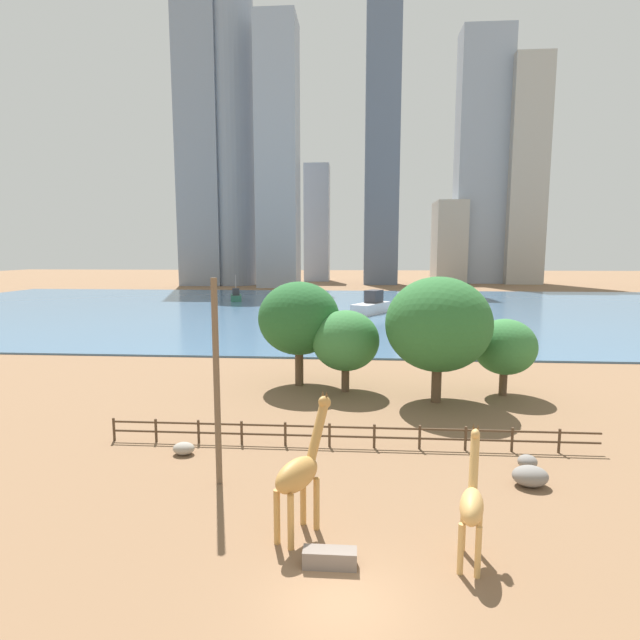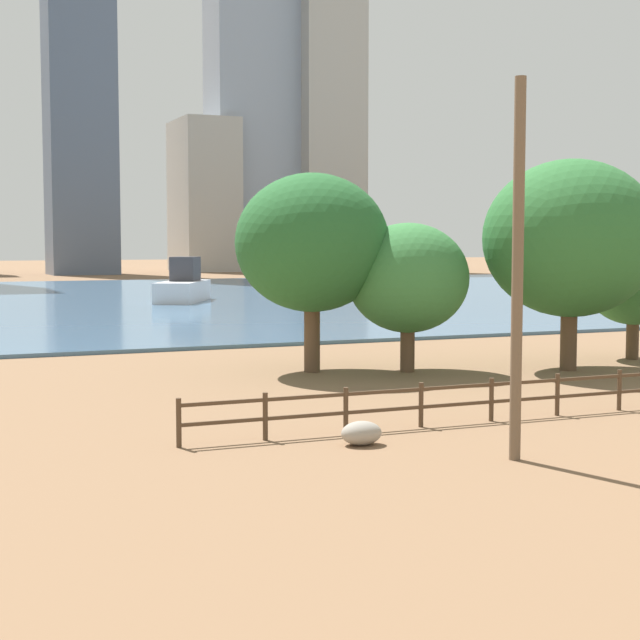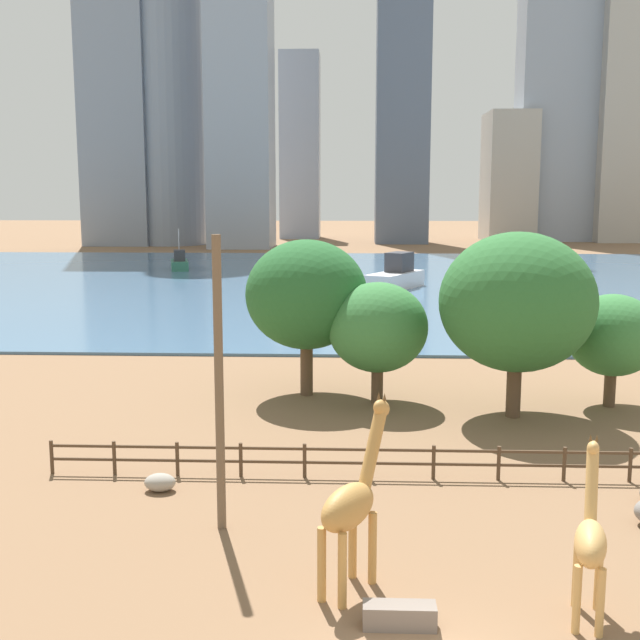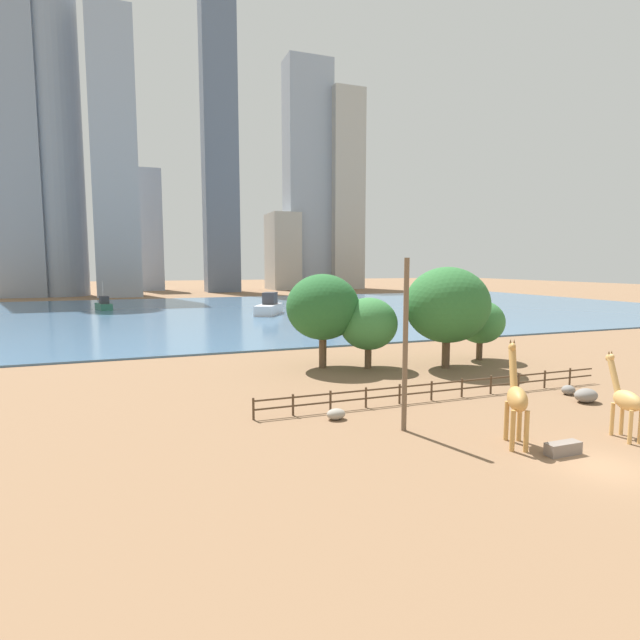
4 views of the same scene
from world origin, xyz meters
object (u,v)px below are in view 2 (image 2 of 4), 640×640
boulder_small (361,433)px  tree_right_tall (408,278)px  tree_left_small (634,281)px  boat_sailboat (183,286)px  tree_center_broad (312,243)px  utility_pole (518,271)px  tree_left_large (571,239)px

boulder_small → tree_right_tall: bearing=57.0°
tree_left_small → boat_sailboat: bearing=99.8°
boulder_small → tree_center_broad: size_ratio=0.14×
tree_right_tall → boat_sailboat: bearing=85.9°
tree_left_small → boat_sailboat: tree_left_small is taller
tree_left_small → boulder_small: bearing=-148.0°
tree_center_broad → boat_sailboat: size_ratio=0.89×
tree_center_broad → boat_sailboat: (7.02, 45.63, -3.79)m
utility_pole → tree_center_broad: size_ratio=1.14×
tree_left_large → tree_center_broad: (-10.03, 3.74, -0.18)m
tree_left_large → boat_sailboat: (-3.00, 49.37, -3.98)m
tree_left_large → tree_center_broad: tree_left_large is taller
utility_pole → tree_left_small: utility_pole is taller
tree_left_large → boat_sailboat: 49.62m
boulder_small → tree_left_small: size_ratio=0.20×
tree_left_large → boat_sailboat: size_ratio=0.95×
tree_left_small → utility_pole: bearing=-137.8°
utility_pole → tree_left_small: 22.82m
utility_pole → tree_right_tall: 16.44m
utility_pole → boat_sailboat: size_ratio=1.01×
tree_left_large → tree_right_tall: bearing=160.5°
tree_right_tall → tree_left_small: 11.53m
tree_right_tall → tree_left_small: size_ratio=1.09×
boulder_small → tree_right_tall: size_ratio=0.18×
tree_center_broad → tree_left_small: (15.17, -1.68, -1.72)m
utility_pole → tree_left_large: 17.73m
tree_left_large → utility_pole: bearing=-131.5°
utility_pole → tree_right_tall: size_ratio=1.52×
boulder_small → tree_left_small: (19.61, 12.26, 3.26)m
tree_center_broad → boat_sailboat: tree_center_broad is taller
tree_center_broad → boulder_small: bearing=-107.6°
utility_pole → tree_right_tall: utility_pole is taller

